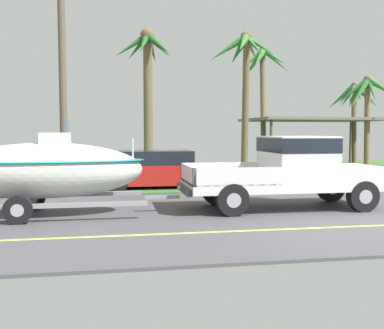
# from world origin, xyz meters

# --- Properties ---
(ground) EXTENTS (36.00, 22.00, 0.11)m
(ground) POSITION_xyz_m (0.00, 8.38, -0.01)
(ground) COLOR #4C4C51
(pickup_truck_towing) EXTENTS (5.51, 2.04, 1.94)m
(pickup_truck_towing) POSITION_xyz_m (-1.15, 0.75, 1.06)
(pickup_truck_towing) COLOR silver
(pickup_truck_towing) RESTS_ON ground
(boat_on_trailer) EXTENTS (5.96, 2.18, 2.37)m
(boat_on_trailer) POSITION_xyz_m (-7.63, 0.75, 1.13)
(boat_on_trailer) COLOR gray
(boat_on_trailer) RESTS_ON ground
(parked_sedan_near) EXTENTS (4.65, 1.82, 1.38)m
(parked_sedan_near) POSITION_xyz_m (-4.28, 5.61, 0.67)
(parked_sedan_near) COLOR #B21E19
(parked_sedan_near) RESTS_ON ground
(carport_awning) EXTENTS (7.51, 5.38, 2.80)m
(carport_awning) POSITION_xyz_m (5.28, 13.15, 2.68)
(carport_awning) COLOR #4C4238
(carport_awning) RESTS_ON ground
(palm_tree_near_left) EXTENTS (2.82, 3.04, 4.99)m
(palm_tree_near_left) POSITION_xyz_m (7.12, 11.01, 3.89)
(palm_tree_near_left) COLOR brown
(palm_tree_near_left) RESTS_ON ground
(palm_tree_near_right) EXTENTS (3.31, 2.89, 6.89)m
(palm_tree_near_right) POSITION_xyz_m (2.44, 14.11, 5.32)
(palm_tree_near_right) COLOR brown
(palm_tree_near_right) RESTS_ON ground
(palm_tree_mid) EXTENTS (3.42, 3.04, 6.99)m
(palm_tree_mid) POSITION_xyz_m (0.47, 11.13, 5.34)
(palm_tree_mid) COLOR brown
(palm_tree_mid) RESTS_ON ground
(palm_tree_far_left) EXTENTS (2.87, 3.11, 6.88)m
(palm_tree_far_left) POSITION_xyz_m (-4.27, 10.73, 4.95)
(palm_tree_far_left) COLOR brown
(palm_tree_far_left) RESTS_ON ground
(palm_tree_far_right) EXTENTS (2.94, 2.75, 5.00)m
(palm_tree_far_right) POSITION_xyz_m (8.23, 14.27, 3.97)
(palm_tree_far_right) COLOR brown
(palm_tree_far_right) RESTS_ON ground
(utility_pole) EXTENTS (0.24, 1.80, 7.77)m
(utility_pole) POSITION_xyz_m (-7.55, 4.65, 4.04)
(utility_pole) COLOR brown
(utility_pole) RESTS_ON ground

